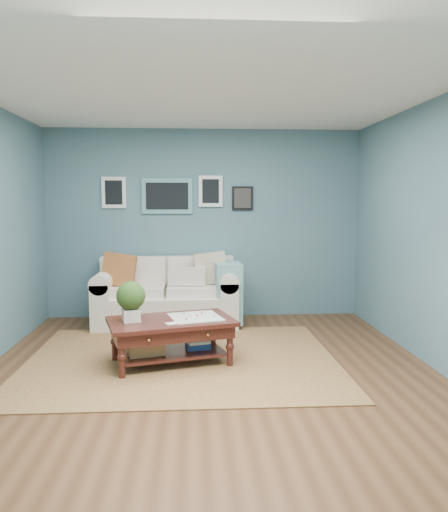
{
  "coord_description": "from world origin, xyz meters",
  "views": [
    {
      "loc": [
        -0.15,
        -4.72,
        1.67
      ],
      "look_at": [
        0.2,
        1.0,
        1.05
      ],
      "focal_mm": 35.0,
      "sensor_mm": 36.0,
      "label": 1
    }
  ],
  "objects": [
    {
      "name": "loveseat",
      "position": [
        -0.44,
        2.03,
        0.41
      ],
      "size": [
        1.96,
        0.89,
        1.01
      ],
      "color": "beige",
      "rests_on": "ground"
    },
    {
      "name": "coffee_table",
      "position": [
        -0.45,
        0.31,
        0.39
      ],
      "size": [
        1.4,
        1.04,
        0.88
      ],
      "rotation": [
        0.0,
        0.0,
        0.27
      ],
      "color": "black",
      "rests_on": "ground"
    },
    {
      "name": "room_shell",
      "position": [
        -0.01,
        0.06,
        1.36
      ],
      "size": [
        5.0,
        5.02,
        2.7
      ],
      "color": "brown",
      "rests_on": "ground"
    },
    {
      "name": "area_rug",
      "position": [
        -0.28,
        0.43,
        0.01
      ],
      "size": [
        3.24,
        2.59,
        0.01
      ],
      "primitive_type": "cube",
      "color": "brown",
      "rests_on": "ground"
    }
  ]
}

